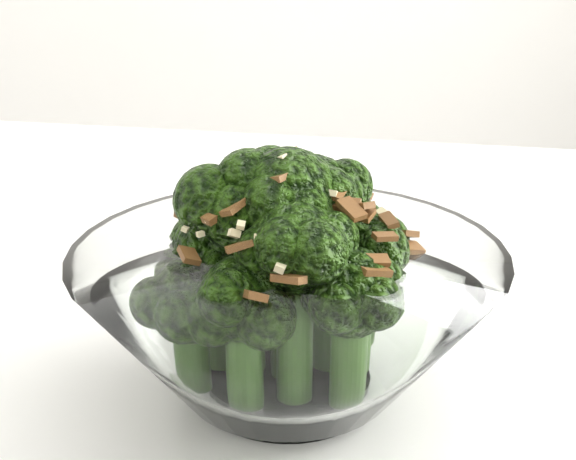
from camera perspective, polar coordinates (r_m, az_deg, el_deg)
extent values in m
cube|color=white|center=(0.50, -3.15, -8.23)|extent=(1.39, 1.14, 0.04)
cylinder|color=white|center=(0.43, 0.00, -10.19)|extent=(0.08, 0.08, 0.01)
cylinder|color=#2C5215|center=(0.40, 0.00, -4.70)|extent=(0.02, 0.02, 0.08)
sphere|color=#25490D|center=(0.39, 0.00, 1.97)|extent=(0.05, 0.05, 0.05)
cylinder|color=#2C5215|center=(0.42, 1.50, -3.92)|extent=(0.02, 0.02, 0.07)
sphere|color=#25490D|center=(0.41, 1.56, 1.93)|extent=(0.04, 0.04, 0.04)
cylinder|color=#2C5215|center=(0.41, -2.64, -4.86)|extent=(0.02, 0.02, 0.07)
sphere|color=#25490D|center=(0.40, -2.75, 1.00)|extent=(0.04, 0.04, 0.04)
cylinder|color=#2C5215|center=(0.39, 0.43, -6.92)|extent=(0.02, 0.02, 0.06)
sphere|color=#25490D|center=(0.37, 0.45, -1.08)|extent=(0.04, 0.04, 0.04)
cylinder|color=#2C5215|center=(0.41, 4.33, -5.95)|extent=(0.02, 0.02, 0.05)
sphere|color=#25490D|center=(0.40, 4.47, -1.37)|extent=(0.04, 0.04, 0.04)
cylinder|color=#2C5215|center=(0.42, -4.51, -5.78)|extent=(0.02, 0.02, 0.05)
sphere|color=#25490D|center=(0.41, -4.65, -1.37)|extent=(0.04, 0.04, 0.04)
cylinder|color=#2C5215|center=(0.39, 3.94, -8.49)|extent=(0.02, 0.02, 0.05)
sphere|color=#25490D|center=(0.37, 4.06, -4.05)|extent=(0.04, 0.04, 0.04)
cylinder|color=#2C5215|center=(0.39, -2.82, -8.72)|extent=(0.02, 0.02, 0.04)
sphere|color=#25490D|center=(0.37, -2.91, -4.45)|extent=(0.04, 0.04, 0.04)
cylinder|color=#2C5215|center=(0.44, 4.75, -5.12)|extent=(0.02, 0.02, 0.04)
sphere|color=#25490D|center=(0.43, 4.86, -1.81)|extent=(0.04, 0.04, 0.04)
cylinder|color=#2C5215|center=(0.40, -6.23, -8.17)|extent=(0.02, 0.02, 0.04)
sphere|color=#25490D|center=(0.39, -6.39, -4.67)|extent=(0.04, 0.04, 0.04)
cylinder|color=#2C5215|center=(0.45, -0.10, -4.54)|extent=(0.02, 0.02, 0.04)
sphere|color=#25490D|center=(0.44, -0.10, -1.15)|extent=(0.04, 0.04, 0.04)
cylinder|color=#2C5215|center=(0.42, 2.69, -5.97)|extent=(0.02, 0.02, 0.05)
sphere|color=#25490D|center=(0.41, 2.77, -1.89)|extent=(0.04, 0.04, 0.04)
cube|color=brown|center=(0.39, -6.05, 0.86)|extent=(0.01, 0.01, 0.01)
cube|color=brown|center=(0.41, -3.16, 2.90)|extent=(0.01, 0.01, 0.01)
cube|color=brown|center=(0.42, -4.46, 1.60)|extent=(0.01, 0.01, 0.00)
cube|color=brown|center=(0.36, 5.60, -1.96)|extent=(0.01, 0.01, 0.01)
cube|color=brown|center=(0.38, 4.65, 1.52)|extent=(0.01, 0.02, 0.01)
cube|color=brown|center=(0.37, -0.17, 3.56)|extent=(0.02, 0.01, 0.00)
cube|color=brown|center=(0.38, 4.52, 1.18)|extent=(0.02, 0.01, 0.01)
cube|color=brown|center=(0.40, 7.55, -0.26)|extent=(0.01, 0.01, 0.01)
cube|color=brown|center=(0.43, 1.41, 1.93)|extent=(0.01, 0.01, 0.00)
cube|color=brown|center=(0.41, -5.29, 1.78)|extent=(0.02, 0.01, 0.00)
cube|color=brown|center=(0.43, -3.91, 1.60)|extent=(0.02, 0.01, 0.01)
cube|color=brown|center=(0.34, -2.10, -4.29)|extent=(0.01, 0.01, 0.01)
cube|color=brown|center=(0.39, -6.39, 0.96)|extent=(0.01, 0.01, 0.01)
cube|color=brown|center=(0.35, 0.41, -0.14)|extent=(0.01, 0.01, 0.00)
cube|color=brown|center=(0.42, -1.19, 2.89)|extent=(0.01, 0.01, 0.01)
cube|color=brown|center=(0.43, 3.35, 2.41)|extent=(0.01, 0.01, 0.00)
cube|color=brown|center=(0.37, 3.71, 1.63)|extent=(0.01, 0.01, 0.01)
cube|color=brown|center=(0.37, 6.29, -0.42)|extent=(0.01, 0.01, 0.00)
cube|color=brown|center=(0.42, -3.31, 2.66)|extent=(0.01, 0.01, 0.01)
cube|color=brown|center=(0.42, -2.92, 2.21)|extent=(0.01, 0.01, 0.01)
cube|color=brown|center=(0.37, -4.75, 0.91)|extent=(0.01, 0.01, 0.01)
cube|color=brown|center=(0.35, 0.04, -3.17)|extent=(0.01, 0.01, 0.01)
cube|color=brown|center=(0.39, 6.54, 0.61)|extent=(0.01, 0.01, 0.00)
cube|color=brown|center=(0.41, 1.50, 3.27)|extent=(0.01, 0.01, 0.01)
cube|color=brown|center=(0.36, -3.18, -1.07)|extent=(0.01, 0.01, 0.01)
cube|color=brown|center=(0.37, 4.12, 1.35)|extent=(0.01, 0.01, 0.01)
cube|color=brown|center=(0.41, -5.27, 1.54)|extent=(0.01, 0.01, 0.01)
cube|color=brown|center=(0.38, 3.25, 2.53)|extent=(0.01, 0.01, 0.01)
cube|color=brown|center=(0.42, 4.75, 2.15)|extent=(0.01, 0.01, 0.01)
cube|color=brown|center=(0.42, -5.41, 1.64)|extent=(0.01, 0.01, 0.00)
cube|color=brown|center=(0.36, 5.70, -2.68)|extent=(0.02, 0.01, 0.01)
cube|color=brown|center=(0.40, 0.72, 3.76)|extent=(0.01, 0.01, 0.00)
cube|color=brown|center=(0.37, -3.37, 1.58)|extent=(0.01, 0.01, 0.01)
cube|color=brown|center=(0.39, -5.24, 1.17)|extent=(0.01, 0.01, 0.01)
cube|color=brown|center=(0.38, -2.01, 4.09)|extent=(0.01, 0.01, 0.01)
cube|color=brown|center=(0.40, -1.04, 3.61)|extent=(0.01, 0.01, 0.01)
cube|color=brown|center=(0.41, 3.71, 2.44)|extent=(0.01, 0.01, 0.01)
cube|color=brown|center=(0.43, 2.17, 1.93)|extent=(0.01, 0.01, 0.01)
cube|color=brown|center=(0.37, -6.42, -1.64)|extent=(0.01, 0.01, 0.01)
cube|color=brown|center=(0.42, -1.57, 2.76)|extent=(0.02, 0.01, 0.00)
cube|color=brown|center=(0.44, -1.33, 2.47)|extent=(0.02, 0.01, 0.01)
cube|color=brown|center=(0.40, 7.99, -1.13)|extent=(0.01, 0.01, 0.01)
cube|color=brown|center=(0.40, 0.17, 4.51)|extent=(0.01, 0.02, 0.01)
cube|color=beige|center=(0.38, 1.34, 4.52)|extent=(0.00, 0.00, 0.00)
cube|color=beige|center=(0.36, 2.08, 0.14)|extent=(0.01, 0.01, 0.00)
cube|color=beige|center=(0.37, -0.36, 4.69)|extent=(0.01, 0.00, 0.00)
cube|color=beige|center=(0.42, 1.64, 3.37)|extent=(0.01, 0.01, 0.01)
cube|color=beige|center=(0.37, 2.89, 2.39)|extent=(0.01, 0.01, 0.00)
cube|color=beige|center=(0.38, -6.67, 0.05)|extent=(0.00, 0.00, 0.00)
cube|color=beige|center=(0.38, 3.54, 2.41)|extent=(0.00, 0.00, 0.00)
cube|color=beige|center=(0.44, -1.10, 2.13)|extent=(0.00, 0.00, 0.00)
cube|color=beige|center=(0.42, -4.78, 1.87)|extent=(0.00, 0.00, 0.00)
cube|color=beige|center=(0.40, 6.06, 1.11)|extent=(0.01, 0.01, 0.00)
cube|color=beige|center=(0.37, -2.18, 3.28)|extent=(0.00, 0.00, 0.00)
cube|color=beige|center=(0.39, 1.97, 3.98)|extent=(0.01, 0.01, 0.00)
cube|color=beige|center=(0.41, 0.56, 3.72)|extent=(0.00, 0.00, 0.00)
cube|color=beige|center=(0.36, -0.72, 1.02)|extent=(0.00, 0.00, 0.00)
cube|color=beige|center=(0.36, -3.07, 0.32)|extent=(0.00, 0.00, 0.00)
cube|color=beige|center=(0.42, -2.47, 2.73)|extent=(0.00, 0.01, 0.00)
cube|color=beige|center=(0.36, -3.49, -0.22)|extent=(0.01, 0.01, 0.01)
cube|color=beige|center=(0.41, -3.55, 2.84)|extent=(0.00, 0.00, 0.00)
cube|color=beige|center=(0.40, -3.41, 3.25)|extent=(0.01, 0.01, 0.00)
cube|color=beige|center=(0.41, -3.21, 2.72)|extent=(0.00, 0.00, 0.00)
cube|color=beige|center=(0.37, -5.68, -0.26)|extent=(0.00, 0.00, 0.00)
cube|color=beige|center=(0.41, -4.07, 2.69)|extent=(0.00, 0.00, 0.00)
cube|color=beige|center=(0.40, 3.56, 2.73)|extent=(0.00, 0.00, 0.00)
cube|color=beige|center=(0.37, -5.18, 0.67)|extent=(0.00, 0.00, 0.00)
cube|color=beige|center=(0.38, -3.48, 2.10)|extent=(0.01, 0.01, 0.01)
cube|color=beige|center=(0.35, -1.84, -0.48)|extent=(0.00, 0.00, 0.00)
cube|color=beige|center=(0.35, 1.59, -0.42)|extent=(0.01, 0.01, 0.00)
cube|color=beige|center=(0.34, -0.51, -2.46)|extent=(0.01, 0.01, 0.00)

